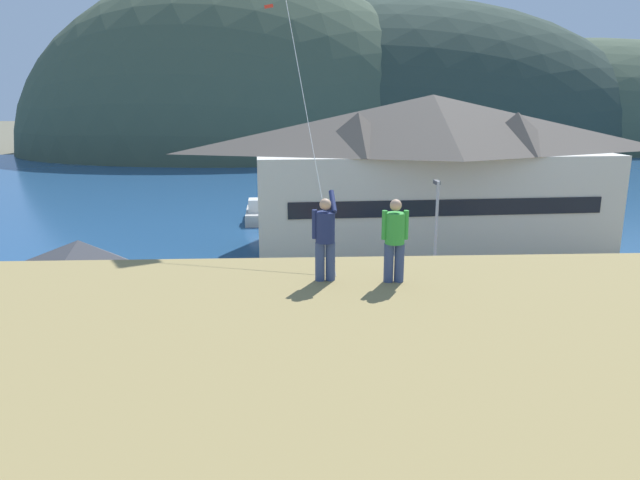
# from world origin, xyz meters

# --- Properties ---
(ground_plane) EXTENTS (600.00, 600.00, 0.00)m
(ground_plane) POSITION_xyz_m (0.00, 0.00, 0.00)
(ground_plane) COLOR #66604C
(parking_lot_pad) EXTENTS (40.00, 20.00, 0.10)m
(parking_lot_pad) POSITION_xyz_m (0.00, 5.00, 0.05)
(parking_lot_pad) COLOR gray
(parking_lot_pad) RESTS_ON ground
(bay_water) EXTENTS (360.00, 84.00, 0.03)m
(bay_water) POSITION_xyz_m (0.00, 60.00, 0.01)
(bay_water) COLOR navy
(bay_water) RESTS_ON ground
(far_hill_west_ridge) EXTENTS (94.57, 64.76, 74.25)m
(far_hill_west_ridge) POSITION_xyz_m (-12.61, 108.59, 0.00)
(far_hill_west_ridge) COLOR #42513D
(far_hill_west_ridge) RESTS_ON ground
(far_hill_east_peak) EXTENTS (114.69, 69.17, 65.63)m
(far_hill_east_peak) POSITION_xyz_m (24.05, 115.34, 0.00)
(far_hill_east_peak) COLOR #2D3D33
(far_hill_east_peak) RESTS_ON ground
(far_hill_center_saddle) EXTENTS (145.53, 58.23, 49.90)m
(far_hill_center_saddle) POSITION_xyz_m (66.32, 118.33, 0.00)
(far_hill_center_saddle) COLOR #42513D
(far_hill_center_saddle) RESTS_ON ground
(harbor_lodge) EXTENTS (27.09, 11.37, 11.32)m
(harbor_lodge) POSITION_xyz_m (8.06, 21.85, 6.00)
(harbor_lodge) COLOR beige
(harbor_lodge) RESTS_ON ground
(storage_shed_near_lot) EXTENTS (6.57, 5.86, 5.54)m
(storage_shed_near_lot) POSITION_xyz_m (-10.50, 3.11, 2.87)
(storage_shed_near_lot) COLOR #338475
(storage_shed_near_lot) RESTS_ON ground
(storage_shed_waterside) EXTENTS (5.59, 5.66, 4.37)m
(storage_shed_waterside) POSITION_xyz_m (-0.69, 20.26, 2.27)
(storage_shed_waterside) COLOR beige
(storage_shed_waterside) RESTS_ON ground
(wharf_dock) EXTENTS (3.20, 14.46, 0.70)m
(wharf_dock) POSITION_xyz_m (-2.13, 34.62, 0.35)
(wharf_dock) COLOR #70604C
(wharf_dock) RESTS_ON ground
(moored_boat_wharfside) EXTENTS (2.06, 5.85, 2.16)m
(moored_boat_wharfside) POSITION_xyz_m (-5.36, 32.81, 0.72)
(moored_boat_wharfside) COLOR #A8A399
(moored_boat_wharfside) RESTS_ON ground
(moored_boat_outer_mooring) EXTENTS (2.92, 8.19, 2.16)m
(moored_boat_outer_mooring) POSITION_xyz_m (1.53, 35.00, 0.72)
(moored_boat_outer_mooring) COLOR #A8A399
(moored_boat_outer_mooring) RESTS_ON ground
(parked_car_corner_spot) EXTENTS (4.33, 2.32, 1.82)m
(parked_car_corner_spot) POSITION_xyz_m (6.22, 7.05, 1.06)
(parked_car_corner_spot) COLOR navy
(parked_car_corner_spot) RESTS_ON parking_lot_pad
(parked_car_lone_by_shed) EXTENTS (4.33, 2.31, 1.82)m
(parked_car_lone_by_shed) POSITION_xyz_m (2.90, -0.54, 1.06)
(parked_car_lone_by_shed) COLOR red
(parked_car_lone_by_shed) RESTS_ON parking_lot_pad
(parked_car_mid_row_far) EXTENTS (4.24, 2.13, 1.82)m
(parked_car_mid_row_far) POSITION_xyz_m (-2.45, 5.40, 1.06)
(parked_car_mid_row_far) COLOR #236633
(parked_car_mid_row_far) RESTS_ON parking_lot_pad
(parked_car_mid_row_near) EXTENTS (4.24, 2.14, 1.82)m
(parked_car_mid_row_near) POSITION_xyz_m (11.22, 1.16, 1.06)
(parked_car_mid_row_near) COLOR #236633
(parked_car_mid_row_near) RESTS_ON parking_lot_pad
(parked_car_back_row_left) EXTENTS (4.23, 2.12, 1.82)m
(parked_car_back_row_left) POSITION_xyz_m (13.26, 6.01, 1.06)
(parked_car_back_row_left) COLOR slate
(parked_car_back_row_left) RESTS_ON parking_lot_pad
(parked_car_mid_row_center) EXTENTS (4.31, 2.28, 1.82)m
(parked_car_mid_row_center) POSITION_xyz_m (-3.64, -0.00, 1.06)
(parked_car_mid_row_center) COLOR black
(parked_car_mid_row_center) RESTS_ON parking_lot_pad
(parked_car_front_row_end) EXTENTS (4.25, 2.15, 1.82)m
(parked_car_front_row_end) POSITION_xyz_m (-15.58, 6.22, 1.06)
(parked_car_front_row_end) COLOR #236633
(parked_car_front_row_end) RESTS_ON parking_lot_pad
(parking_light_pole) EXTENTS (0.24, 0.78, 6.65)m
(parking_light_pole) POSITION_xyz_m (5.76, 10.56, 3.96)
(parking_light_pole) COLOR #ADADB2
(parking_light_pole) RESTS_ON parking_lot_pad
(person_kite_flyer) EXTENTS (0.52, 0.67, 1.86)m
(person_kite_flyer) POSITION_xyz_m (-1.32, -7.85, 8.21)
(person_kite_flyer) COLOR #384770
(person_kite_flyer) RESTS_ON grassy_hill_foreground
(person_companion) EXTENTS (0.55, 0.40, 1.74)m
(person_companion) POSITION_xyz_m (0.10, -8.02, 8.19)
(person_companion) COLOR #384770
(person_companion) RESTS_ON grassy_hill_foreground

